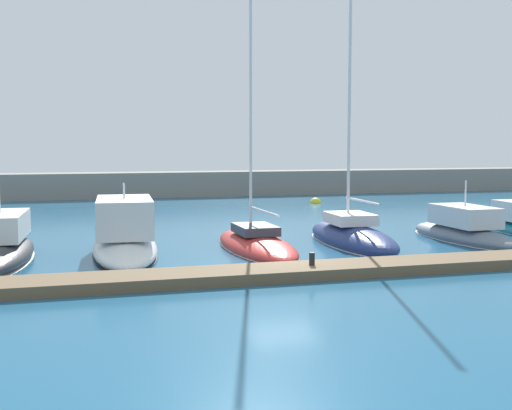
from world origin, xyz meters
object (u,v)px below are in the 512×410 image
object	(u,v)px
motorboat_white_third	(125,237)
mooring_buoy_yellow	(315,203)
sailboat_red_fourth	(256,244)
dock_bollard	(312,259)
sailboat_navy_fifth	(352,236)
motorboat_slate_sixth	(462,230)

from	to	relation	value
motorboat_white_third	mooring_buoy_yellow	xyz separation A→B (m)	(16.02, 19.49, -0.68)
sailboat_red_fourth	dock_bollard	bearing A→B (deg)	-177.59
sailboat_navy_fifth	mooring_buoy_yellow	distance (m)	20.66
sailboat_red_fourth	dock_bollard	xyz separation A→B (m)	(0.32, -5.90, 0.33)
sailboat_navy_fifth	mooring_buoy_yellow	size ratio (longest dim) A/B	16.13
sailboat_red_fourth	sailboat_navy_fifth	distance (m)	4.61
sailboat_red_fourth	motorboat_white_third	bearing A→B (deg)	83.17
sailboat_navy_fifth	motorboat_slate_sixth	bearing A→B (deg)	-90.08
motorboat_white_third	sailboat_navy_fifth	size ratio (longest dim) A/B	0.69
motorboat_slate_sixth	motorboat_white_third	bearing A→B (deg)	87.90
sailboat_navy_fifth	motorboat_white_third	bearing A→B (deg)	90.48
motorboat_slate_sixth	mooring_buoy_yellow	size ratio (longest dim) A/B	8.70
sailboat_red_fourth	mooring_buoy_yellow	bearing A→B (deg)	-28.33
sailboat_red_fourth	mooring_buoy_yellow	size ratio (longest dim) A/B	16.78
motorboat_white_third	mooring_buoy_yellow	size ratio (longest dim) A/B	11.14
motorboat_white_third	dock_bollard	size ratio (longest dim) A/B	21.97
sailboat_red_fourth	mooring_buoy_yellow	world-z (taller)	sailboat_red_fourth
motorboat_white_third	motorboat_slate_sixth	distance (m)	15.72
motorboat_slate_sixth	mooring_buoy_yellow	bearing A→B (deg)	-1.05
motorboat_slate_sixth	sailboat_navy_fifth	bearing A→B (deg)	87.53
mooring_buoy_yellow	motorboat_slate_sixth	bearing A→B (deg)	-90.88
motorboat_white_third	sailboat_navy_fifth	world-z (taller)	sailboat_navy_fifth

